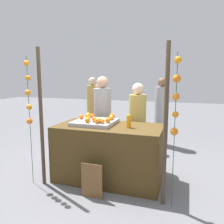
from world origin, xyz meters
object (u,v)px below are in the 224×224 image
object	(u,v)px
juice_bottle	(129,121)
vendor_right	(137,128)
stall_counter	(109,153)
chalkboard_sign	(92,181)
orange_1	(88,119)
vendor_left	(103,123)
orange_0	(103,121)

from	to	relation	value
juice_bottle	vendor_right	size ratio (longest dim) A/B	0.13
stall_counter	chalkboard_sign	size ratio (longest dim) A/B	3.37
orange_1	chalkboard_sign	size ratio (longest dim) A/B	0.16
stall_counter	chalkboard_sign	bearing A→B (deg)	-93.26
juice_bottle	vendor_right	xyz separation A→B (m)	(-0.02, 0.74, -0.28)
orange_1	juice_bottle	xyz separation A→B (m)	(0.68, 0.02, -0.00)
orange_1	vendor_left	bearing A→B (deg)	93.53
orange_1	juice_bottle	world-z (taller)	juice_bottle
orange_0	juice_bottle	xyz separation A→B (m)	(0.40, 0.10, 0.00)
orange_1	vendor_right	distance (m)	1.05
orange_0	chalkboard_sign	world-z (taller)	orange_0
vendor_left	vendor_right	bearing A→B (deg)	-3.67
juice_bottle	vendor_right	distance (m)	0.79
juice_bottle	chalkboard_sign	bearing A→B (deg)	-122.56
orange_0	juice_bottle	world-z (taller)	juice_bottle
juice_bottle	vendor_right	bearing A→B (deg)	91.60
stall_counter	vendor_right	size ratio (longest dim) A/B	1.08
orange_1	vendor_right	world-z (taller)	vendor_right
stall_counter	vendor_left	bearing A→B (deg)	118.02
juice_bottle	orange_1	bearing A→B (deg)	-178.27
juice_bottle	orange_0	bearing A→B (deg)	-165.70
orange_0	juice_bottle	bearing A→B (deg)	14.30
orange_0	orange_1	world-z (taller)	orange_1
stall_counter	vendor_left	xyz separation A→B (m)	(-0.39, 0.74, 0.34)
stall_counter	vendor_left	distance (m)	0.90
orange_0	vendor_right	world-z (taller)	vendor_right
stall_counter	juice_bottle	xyz separation A→B (m)	(0.34, -0.05, 0.56)
orange_0	orange_1	xyz separation A→B (m)	(-0.29, 0.08, 0.00)
vendor_left	orange_1	bearing A→B (deg)	-86.47
orange_1	vendor_left	world-z (taller)	vendor_left
juice_bottle	chalkboard_sign	world-z (taller)	juice_bottle
orange_0	vendor_right	bearing A→B (deg)	65.93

